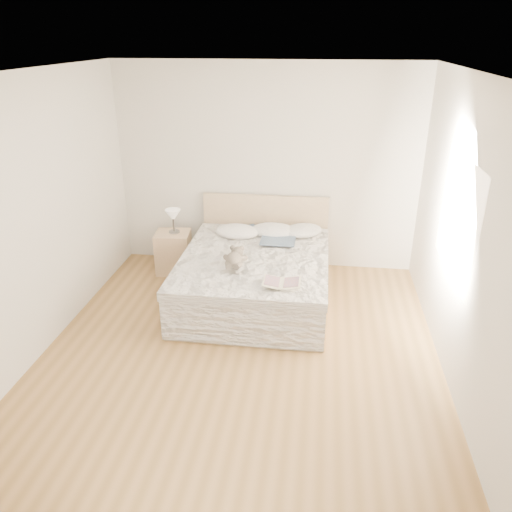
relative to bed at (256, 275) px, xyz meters
name	(u,v)px	position (x,y,z in m)	size (l,w,h in m)	color
floor	(240,353)	(0.00, -1.19, -0.31)	(4.00, 4.50, 0.00)	brown
ceiling	(236,73)	(0.00, -1.19, 2.39)	(4.00, 4.50, 0.00)	white
wall_back	(266,169)	(0.00, 1.06, 1.04)	(4.00, 0.02, 2.70)	silver
wall_front	(164,389)	(0.00, -3.44, 1.04)	(4.00, 0.02, 2.70)	silver
wall_left	(33,220)	(-2.00, -1.19, 1.04)	(0.02, 4.50, 2.70)	silver
wall_right	(466,241)	(2.00, -1.19, 1.04)	(0.02, 4.50, 2.70)	silver
window	(458,218)	(1.99, -0.89, 1.14)	(0.02, 1.30, 1.10)	white
bed	(256,275)	(0.00, 0.00, 0.00)	(1.72, 2.14, 1.00)	tan
nightstand	(174,252)	(-1.20, 0.59, -0.03)	(0.45, 0.40, 0.56)	tan
table_lamp	(173,216)	(-1.18, 0.61, 0.48)	(0.24, 0.24, 0.32)	#534F49
pillow_left	(237,232)	(-0.32, 0.55, 0.33)	(0.57, 0.40, 0.17)	white
pillow_middle	(273,231)	(0.15, 0.65, 0.33)	(0.59, 0.41, 0.18)	white
pillow_right	(302,231)	(0.52, 0.69, 0.33)	(0.53, 0.37, 0.16)	silver
blouse	(279,236)	(0.24, 0.49, 0.32)	(0.68, 0.72, 0.03)	#3B4F68
photo_book	(234,233)	(-0.35, 0.52, 0.32)	(0.30, 0.21, 0.02)	white
childrens_book	(282,283)	(0.38, -0.80, 0.32)	(0.40, 0.27, 0.03)	#F3EAC5
teddy_bear	(234,265)	(-0.18, -0.47, 0.34)	(0.24, 0.34, 0.18)	#645A4E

